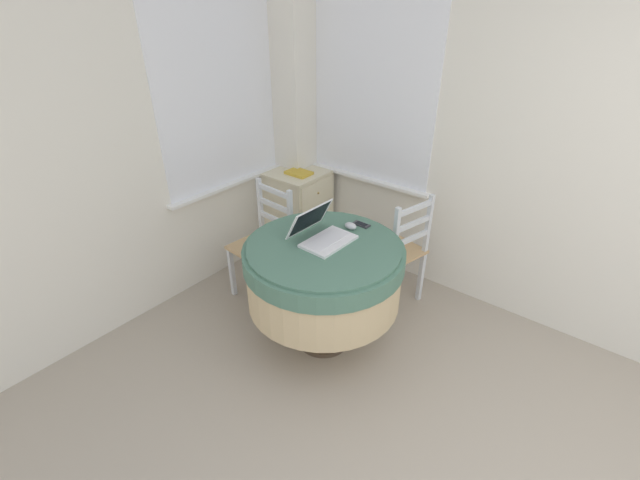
# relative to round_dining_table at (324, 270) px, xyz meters

# --- Properties ---
(corner_room_shell) EXTENTS (4.24, 5.23, 2.55)m
(corner_room_shell) POSITION_rel_round_dining_table_xyz_m (0.33, 0.02, 0.69)
(corner_room_shell) COLOR white
(corner_room_shell) RESTS_ON ground_plane
(round_dining_table) EXTENTS (1.02, 1.02, 0.78)m
(round_dining_table) POSITION_rel_round_dining_table_xyz_m (0.00, 0.00, 0.00)
(round_dining_table) COLOR #4C3D2D
(round_dining_table) RESTS_ON ground_plane
(laptop) EXTENTS (0.35, 0.33, 0.21)m
(laptop) POSITION_rel_round_dining_table_xyz_m (0.05, 0.05, 0.23)
(laptop) COLOR white
(laptop) RESTS_ON round_dining_table
(computer_mouse) EXTENTS (0.06, 0.09, 0.04)m
(computer_mouse) POSITION_rel_round_dining_table_xyz_m (0.28, -0.01, 0.21)
(computer_mouse) COLOR silver
(computer_mouse) RESTS_ON round_dining_table
(cell_phone) EXTENTS (0.06, 0.12, 0.01)m
(cell_phone) POSITION_rel_round_dining_table_xyz_m (0.37, -0.03, 0.19)
(cell_phone) COLOR #2D2D33
(cell_phone) RESTS_ON round_dining_table
(dining_chair_near_back_window) EXTENTS (0.41, 0.42, 0.91)m
(dining_chair_near_back_window) POSITION_rel_round_dining_table_xyz_m (0.17, 0.71, -0.15)
(dining_chair_near_back_window) COLOR tan
(dining_chair_near_back_window) RESTS_ON ground_plane
(dining_chair_near_right_window) EXTENTS (0.47, 0.47, 0.91)m
(dining_chair_near_right_window) POSITION_rel_round_dining_table_xyz_m (0.71, -0.14, -0.15)
(dining_chair_near_right_window) COLOR tan
(dining_chair_near_right_window) RESTS_ON ground_plane
(corner_cabinet) EXTENTS (0.50, 0.50, 0.78)m
(corner_cabinet) POSITION_rel_round_dining_table_xyz_m (0.87, 0.99, -0.20)
(corner_cabinet) COLOR beige
(corner_cabinet) RESTS_ON ground_plane
(book_on_cabinet) EXTENTS (0.16, 0.21, 0.02)m
(book_on_cabinet) POSITION_rel_round_dining_table_xyz_m (0.82, 0.93, 0.20)
(book_on_cabinet) COLOR gold
(book_on_cabinet) RESTS_ON corner_cabinet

